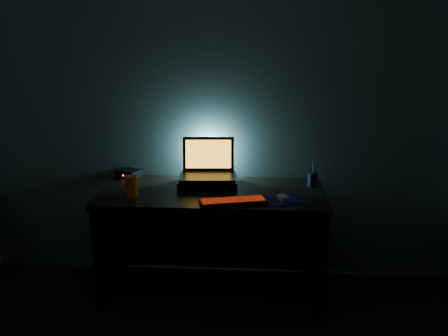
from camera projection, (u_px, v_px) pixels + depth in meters
name	position (u px, v px, depth m)	size (l,w,h in m)	color
room	(167.00, 196.00, 1.65)	(3.50, 4.00, 2.50)	black
desk	(213.00, 224.00, 3.46)	(1.50, 0.70, 0.75)	black
riser	(208.00, 182.00, 3.44)	(0.40, 0.30, 0.06)	black
laptop	(208.00, 167.00, 3.46)	(0.40, 0.31, 0.26)	black
keyboard	(233.00, 201.00, 3.09)	(0.43, 0.23, 0.03)	black
mousepad	(283.00, 200.00, 3.15)	(0.22, 0.20, 0.00)	#0C0B51
mouse	(283.00, 198.00, 3.14)	(0.05, 0.09, 0.03)	gray
pen_cup	(313.00, 179.00, 3.44)	(0.07, 0.07, 0.09)	black
juice_glass	(131.00, 186.00, 3.20)	(0.08, 0.08, 0.14)	orange
router	(129.00, 173.00, 3.66)	(0.20, 0.18, 0.05)	black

